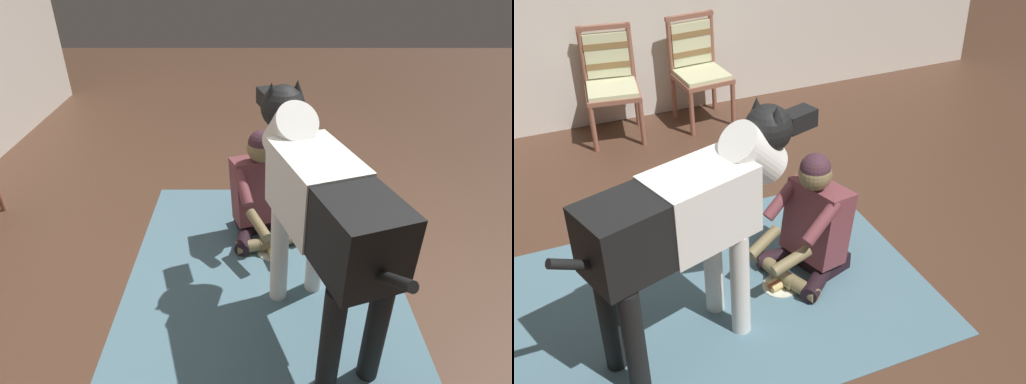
# 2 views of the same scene
# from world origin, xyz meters

# --- Properties ---
(ground_plane) EXTENTS (13.63, 13.63, 0.00)m
(ground_plane) POSITION_xyz_m (0.00, 0.00, 0.00)
(ground_plane) COLOR #4D3223
(area_rug) EXTENTS (2.57, 1.86, 0.01)m
(area_rug) POSITION_xyz_m (-0.13, 0.27, 0.00)
(area_rug) COLOR slate
(area_rug) RESTS_ON ground
(person_sitting_on_floor) EXTENTS (0.71, 0.60, 0.86)m
(person_sitting_on_floor) POSITION_xyz_m (0.52, 0.28, 0.35)
(person_sitting_on_floor) COLOR black
(person_sitting_on_floor) RESTS_ON ground
(large_dog) EXTENTS (1.59, 0.67, 1.32)m
(large_dog) POSITION_xyz_m (-0.34, -0.01, 0.85)
(large_dog) COLOR silver
(large_dog) RESTS_ON ground
(hot_dog_on_plate) EXTENTS (0.24, 0.24, 0.06)m
(hot_dog_on_plate) POSITION_xyz_m (0.27, 0.20, 0.03)
(hot_dog_on_plate) COLOR silver
(hot_dog_on_plate) RESTS_ON ground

